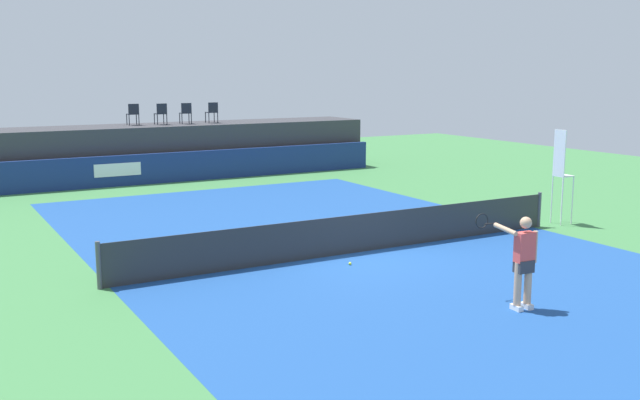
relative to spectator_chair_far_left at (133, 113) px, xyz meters
name	(u,v)px	position (x,y,z in m)	size (l,w,h in m)	color
ground_plane	(299,230)	(1.17, -12.50, -2.69)	(48.00, 48.00, 0.00)	#3D7A42
court_inner	(356,253)	(1.17, -15.50, -2.69)	(12.00, 22.00, 0.00)	#1C478C
sponsor_wall	(177,167)	(1.16, -2.00, -2.09)	(18.00, 0.22, 1.20)	navy
spectator_platform	(163,150)	(1.17, -0.20, -1.59)	(18.00, 2.80, 2.20)	#38383D
spectator_chair_far_left	(133,113)	(0.00, 0.00, 0.00)	(0.45, 0.45, 0.89)	#1E232D
spectator_chair_left	(161,113)	(1.09, -0.30, 0.00)	(0.45, 0.45, 0.89)	#1E232D
spectator_chair_center	(186,112)	(2.16, -0.34, 0.00)	(0.48, 0.48, 0.89)	#1E232D
spectator_chair_right	(212,111)	(3.35, -0.33, 0.00)	(0.44, 0.44, 0.89)	#1E232D
umpire_chair	(561,170)	(8.17, -15.49, -1.11)	(0.46, 0.46, 2.76)	white
tennis_net	(356,234)	(1.17, -15.50, -2.22)	(12.40, 0.02, 0.95)	#2D2D2D
net_post_near	(99,265)	(-5.03, -15.50, -2.19)	(0.10, 0.10, 1.00)	#4C4C51
net_post_far	(539,210)	(7.37, -15.50, -2.19)	(0.10, 0.10, 1.00)	#4C4C51
tennis_player	(523,259)	(1.56, -20.68, -1.73)	(0.62, 1.16, 1.77)	white
tennis_ball	(350,264)	(0.43, -16.43, -2.66)	(0.07, 0.07, 0.07)	#D8EA33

